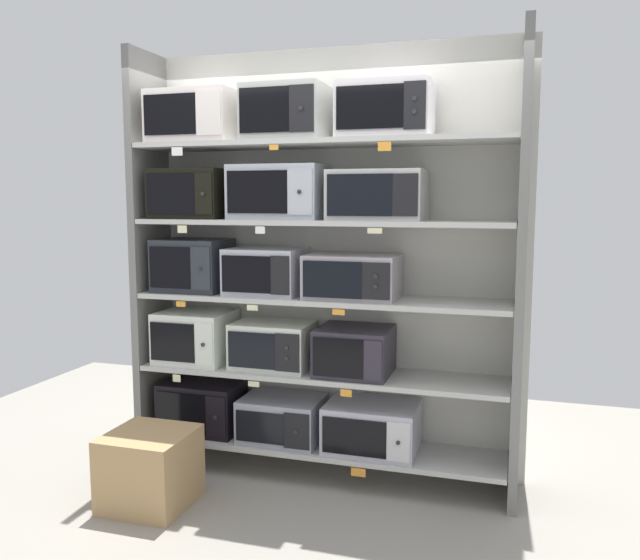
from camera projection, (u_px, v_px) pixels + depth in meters
ground at (259, 560)px, 3.12m from camera, size 6.25×6.00×0.02m
back_panel at (331, 262)px, 4.14m from camera, size 2.45×0.04×2.64m
upright_left at (151, 260)px, 4.24m from camera, size 0.05×0.44×2.64m
upright_right at (521, 271)px, 3.57m from camera, size 0.05×0.44×2.64m
shelf_0 at (320, 446)px, 4.05m from camera, size 2.25×0.44×0.03m
microwave_0 at (202, 406)px, 4.26m from camera, size 0.51×0.35×0.32m
microwave_1 at (282, 418)px, 4.10m from camera, size 0.50×0.40×0.27m
microwave_2 at (372, 427)px, 3.93m from camera, size 0.55×0.43×0.29m
price_tag_0 at (192, 450)px, 4.06m from camera, size 0.07×0.00×0.03m
price_tag_1 at (358, 472)px, 3.75m from camera, size 0.09×0.00×0.05m
shelf_1 at (320, 373)px, 3.99m from camera, size 2.25×0.44×0.03m
microwave_3 at (196, 336)px, 4.21m from camera, size 0.45×0.42×0.33m
microwave_4 at (273, 345)px, 4.06m from camera, size 0.48×0.36×0.29m
microwave_5 at (355, 351)px, 3.90m from camera, size 0.43×0.41×0.28m
price_tag_2 at (177, 378)px, 4.04m from camera, size 0.05×0.00×0.05m
price_tag_3 at (254, 384)px, 3.88m from camera, size 0.07×0.00×0.03m
price_tag_4 at (346, 393)px, 3.72m from camera, size 0.07×0.00×0.04m
shelf_2 at (320, 299)px, 3.93m from camera, size 2.25×0.44×0.03m
microwave_6 at (193, 265)px, 4.15m from camera, size 0.44×0.38×0.33m
microwave_7 at (266, 271)px, 4.01m from camera, size 0.45×0.39×0.29m
microwave_8 at (353, 276)px, 3.85m from camera, size 0.54×0.40×0.26m
price_tag_5 at (181, 304)px, 3.97m from camera, size 0.06×0.00×0.03m
price_tag_6 at (252, 308)px, 3.83m from camera, size 0.07×0.00×0.03m
price_tag_7 at (339, 312)px, 3.67m from camera, size 0.07×0.00×0.03m
shelf_3 at (320, 222)px, 3.88m from camera, size 2.25×0.44×0.03m
microwave_9 at (194, 194)px, 4.09m from camera, size 0.47×0.40×0.31m
microwave_10 at (279, 192)px, 3.93m from camera, size 0.56×0.36×0.33m
microwave_11 at (378, 195)px, 3.75m from camera, size 0.54×0.39×0.29m
price_tag_8 at (182, 229)px, 3.90m from camera, size 0.06×0.00×0.05m
price_tag_9 at (260, 230)px, 3.76m from camera, size 0.06×0.00×0.04m
price_tag_10 at (375, 231)px, 3.56m from camera, size 0.08×0.00×0.03m
shelf_4 at (320, 143)px, 3.82m from camera, size 2.25×0.44×0.03m
microwave_12 at (197, 118)px, 4.03m from camera, size 0.54×0.41×0.32m
microwave_13 at (287, 114)px, 3.85m from camera, size 0.47×0.42×0.32m
microwave_14 at (385, 111)px, 3.68m from camera, size 0.53×0.35×0.32m
price_tag_11 at (177, 151)px, 3.85m from camera, size 0.07×0.00×0.05m
price_tag_12 at (274, 147)px, 3.67m from camera, size 0.05×0.00×0.03m
price_tag_13 at (385, 146)px, 3.49m from camera, size 0.07×0.00×0.05m
shipping_carton at (150, 469)px, 3.65m from camera, size 0.45×0.45×0.42m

